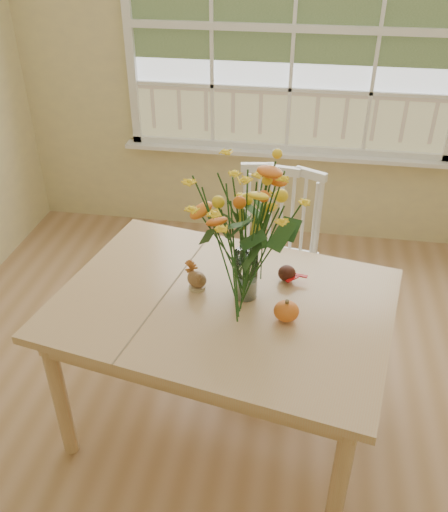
# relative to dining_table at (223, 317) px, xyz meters

# --- Properties ---
(floor) EXTENTS (4.00, 4.50, 0.01)m
(floor) POSITION_rel_dining_table_xyz_m (0.15, -0.27, -0.69)
(floor) COLOR #A77D51
(floor) RESTS_ON ground
(wall_back) EXTENTS (4.00, 0.02, 2.70)m
(wall_back) POSITION_rel_dining_table_xyz_m (0.15, 1.98, 0.67)
(wall_back) COLOR beige
(wall_back) RESTS_ON floor
(window) EXTENTS (2.42, 0.12, 1.74)m
(window) POSITION_rel_dining_table_xyz_m (0.15, 1.94, 0.85)
(window) COLOR silver
(window) RESTS_ON wall_back
(dining_table) EXTENTS (1.61, 1.28, 0.77)m
(dining_table) POSITION_rel_dining_table_xyz_m (0.00, 0.00, 0.00)
(dining_table) COLOR tan
(dining_table) RESTS_ON floor
(windsor_chair) EXTENTS (0.53, 0.51, 1.01)m
(windsor_chair) POSITION_rel_dining_table_xyz_m (0.17, 0.78, -0.12)
(windsor_chair) COLOR white
(windsor_chair) RESTS_ON floor
(flower_vase) EXTENTS (0.48, 0.48, 0.57)m
(flower_vase) POSITION_rel_dining_table_xyz_m (0.09, 0.05, 0.43)
(flower_vase) COLOR white
(flower_vase) RESTS_ON dining_table
(pumpkin) EXTENTS (0.11, 0.11, 0.08)m
(pumpkin) POSITION_rel_dining_table_xyz_m (0.28, -0.09, 0.13)
(pumpkin) COLOR orange
(pumpkin) RESTS_ON dining_table
(turkey_figurine) EXTENTS (0.12, 0.11, 0.12)m
(turkey_figurine) POSITION_rel_dining_table_xyz_m (-0.13, 0.07, 0.14)
(turkey_figurine) COLOR #CCB78C
(turkey_figurine) RESTS_ON dining_table
(dark_gourd) EXTENTS (0.13, 0.08, 0.07)m
(dark_gourd) POSITION_rel_dining_table_xyz_m (0.26, 0.20, 0.13)
(dark_gourd) COLOR #38160F
(dark_gourd) RESTS_ON dining_table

